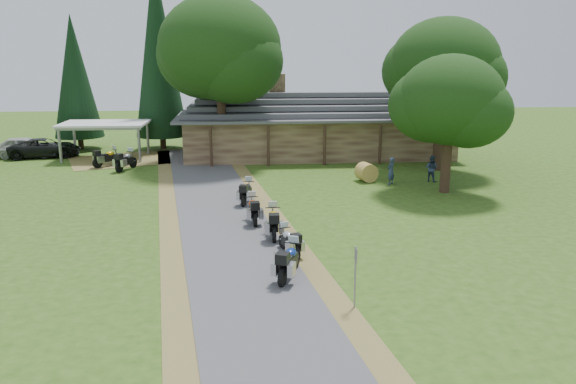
{
  "coord_description": "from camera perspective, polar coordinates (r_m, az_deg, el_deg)",
  "views": [
    {
      "loc": [
        0.05,
        -19.47,
        7.82
      ],
      "look_at": [
        2.18,
        5.38,
        1.6
      ],
      "focal_mm": 35.0,
      "sensor_mm": 36.0,
      "label": 1
    }
  ],
  "objects": [
    {
      "name": "motorcycle_row_b",
      "position": [
        22.3,
        0.12,
        -4.91
      ],
      "size": [
        1.07,
        1.82,
        1.18
      ],
      "primitive_type": null,
      "rotation": [
        0.0,
        0.0,
        1.88
      ],
      "color": "#A9ACB2",
      "rests_on": "ground"
    },
    {
      "name": "oak_lodge_right",
      "position": [
        39.07,
        15.47,
        10.37
      ],
      "size": [
        7.19,
        7.19,
        11.37
      ],
      "primitive_type": null,
      "color": "black",
      "rests_on": "ground"
    },
    {
      "name": "car_dark_suv",
      "position": [
        46.89,
        -23.52,
        4.58
      ],
      "size": [
        3.41,
        5.99,
        2.16
      ],
      "primitive_type": "imported",
      "rotation": [
        0.0,
        0.0,
        1.76
      ],
      "color": "black",
      "rests_on": "ground"
    },
    {
      "name": "motorcycle_carport_b",
      "position": [
        39.81,
        -16.14,
        3.17
      ],
      "size": [
        1.45,
        2.21,
        1.44
      ],
      "primitive_type": null,
      "rotation": [
        0.0,
        0.0,
        1.17
      ],
      "color": "slate",
      "rests_on": "ground"
    },
    {
      "name": "motorcycle_row_e",
      "position": [
        29.87,
        -4.23,
        0.08
      ],
      "size": [
        1.04,
        2.0,
        1.31
      ],
      "primitive_type": null,
      "rotation": [
        0.0,
        0.0,
        1.34
      ],
      "color": "black",
      "rests_on": "ground"
    },
    {
      "name": "cedar_far",
      "position": [
        49.33,
        -20.78,
        10.32
      ],
      "size": [
        3.92,
        3.92,
        10.83
      ],
      "primitive_type": "cone",
      "color": "black",
      "rests_on": "ground"
    },
    {
      "name": "lodge",
      "position": [
        44.2,
        2.89,
        7.01
      ],
      "size": [
        21.4,
        9.4,
        4.9
      ],
      "primitive_type": null,
      "color": "brown",
      "rests_on": "ground"
    },
    {
      "name": "oak_lodge_left",
      "position": [
        40.7,
        -6.89,
        12.15
      ],
      "size": [
        8.62,
        8.62,
        13.14
      ],
      "primitive_type": null,
      "color": "black",
      "rests_on": "ground"
    },
    {
      "name": "hay_bale",
      "position": [
        35.25,
        7.97,
        2.01
      ],
      "size": [
        1.37,
        1.31,
        1.15
      ],
      "primitive_type": "cylinder",
      "rotation": [
        1.57,
        0.0,
        0.25
      ],
      "color": "#A1753B",
      "rests_on": "ground"
    },
    {
      "name": "carport",
      "position": [
        44.65,
        -18.04,
        5.0
      ],
      "size": [
        6.34,
        4.28,
        2.72
      ],
      "primitive_type": null,
      "rotation": [
        0.0,
        0.0,
        -0.02
      ],
      "color": "silver",
      "rests_on": "ground"
    },
    {
      "name": "cedar_near",
      "position": [
        47.39,
        -13.03,
        13.37
      ],
      "size": [
        4.21,
        4.21,
        15.16
      ],
      "primitive_type": "cone",
      "color": "black",
      "rests_on": "ground"
    },
    {
      "name": "motorcycle_row_d",
      "position": [
        26.51,
        -3.55,
        -1.67
      ],
      "size": [
        0.8,
        2.01,
        1.34
      ],
      "primitive_type": null,
      "rotation": [
        0.0,
        0.0,
        1.65
      ],
      "color": "#B94012",
      "rests_on": "ground"
    },
    {
      "name": "motorcycle_row_a",
      "position": [
        19.99,
        0.11,
        -6.9
      ],
      "size": [
        1.34,
        2.11,
        1.37
      ],
      "primitive_type": null,
      "rotation": [
        0.0,
        0.0,
        1.2
      ],
      "color": "navy",
      "rests_on": "ground"
    },
    {
      "name": "motorcycle_carport_a",
      "position": [
        41.47,
        -17.87,
        3.43
      ],
      "size": [
        1.93,
        1.88,
        1.39
      ],
      "primitive_type": null,
      "rotation": [
        0.0,
        0.0,
        0.76
      ],
      "color": "#C09A10",
      "rests_on": "ground"
    },
    {
      "name": "ground",
      "position": [
        20.98,
        -4.73,
        -7.93
      ],
      "size": [
        120.0,
        120.0,
        0.0
      ],
      "primitive_type": "plane",
      "color": "#2F4914",
      "rests_on": "ground"
    },
    {
      "name": "oak_driveway",
      "position": [
        32.79,
        16.06,
        7.22
      ],
      "size": [
        5.89,
        5.89,
        8.5
      ],
      "primitive_type": null,
      "color": "black",
      "rests_on": "ground"
    },
    {
      "name": "sign_post",
      "position": [
        17.74,
        6.84,
        -8.65
      ],
      "size": [
        0.37,
        0.06,
        2.03
      ],
      "primitive_type": null,
      "color": "gray",
      "rests_on": "ground"
    },
    {
      "name": "person_b",
      "position": [
        35.89,
        14.38,
        2.55
      ],
      "size": [
        0.67,
        0.66,
        1.93
      ],
      "primitive_type": "imported",
      "rotation": [
        0.0,
        0.0,
        2.38
      ],
      "color": "#32415F",
      "rests_on": "ground"
    },
    {
      "name": "person_a",
      "position": [
        34.6,
        10.42,
        2.35
      ],
      "size": [
        0.67,
        0.67,
        1.94
      ],
      "primitive_type": "imported",
      "rotation": [
        0.0,
        0.0,
        3.92
      ],
      "color": "#32415F",
      "rests_on": "ground"
    },
    {
      "name": "car_white_sedan",
      "position": [
        47.44,
        -25.15,
        4.41
      ],
      "size": [
        3.07,
        6.22,
        2.0
      ],
      "primitive_type": "imported",
      "rotation": [
        0.0,
        0.0,
        1.66
      ],
      "color": "silver",
      "rests_on": "ground"
    },
    {
      "name": "motorcycle_row_c",
      "position": [
        24.39,
        -1.5,
        -2.96
      ],
      "size": [
        0.71,
        2.08,
        1.41
      ],
      "primitive_type": null,
      "rotation": [
        0.0,
        0.0,
        1.56
      ],
      "color": "gold",
      "rests_on": "ground"
    },
    {
      "name": "driveway",
      "position": [
        24.74,
        -5.94,
        -4.5
      ],
      "size": [
        51.95,
        51.95,
        0.0
      ],
      "primitive_type": "plane",
      "rotation": [
        0.0,
        0.0,
        0.14
      ],
      "color": "#48484A",
      "rests_on": "ground"
    }
  ]
}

